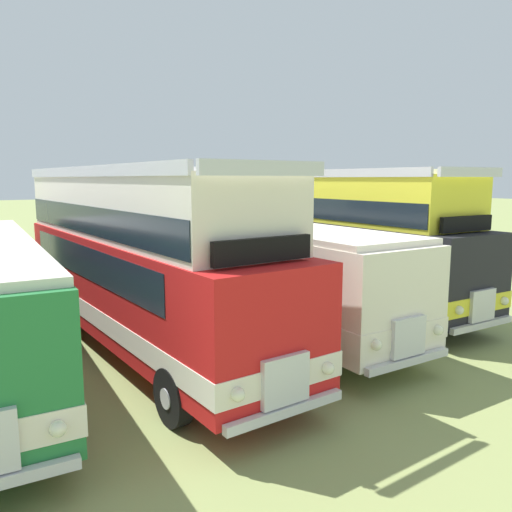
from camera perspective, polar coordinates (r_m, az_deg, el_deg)
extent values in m
plane|color=#8C9956|center=(13.50, -12.98, -9.82)|extent=(200.00, 200.00, 0.00)
sphere|color=#EAEACC|center=(7.23, -21.39, -17.65)|extent=(0.22, 0.22, 0.22)
cylinder|color=black|center=(8.99, -21.11, -16.32)|extent=(0.34, 1.05, 1.04)
cylinder|color=silver|center=(9.01, -20.13, -16.21)|extent=(0.04, 0.36, 0.36)
cylinder|color=black|center=(15.90, -25.00, -5.65)|extent=(0.34, 1.05, 1.04)
cylinder|color=silver|center=(15.91, -24.46, -5.61)|extent=(0.04, 0.36, 0.36)
cube|color=red|center=(12.73, -12.68, -3.01)|extent=(3.00, 11.26, 2.30)
cube|color=silver|center=(12.86, -12.59, -5.63)|extent=(3.05, 11.30, 0.44)
cube|color=#19232D|center=(12.99, -13.45, -0.11)|extent=(2.92, 8.86, 0.76)
cube|color=#19232D|center=(7.89, 2.91, -5.13)|extent=(2.20, 0.20, 0.90)
cube|color=silver|center=(8.20, 3.33, -13.80)|extent=(0.90, 0.16, 0.80)
cube|color=silver|center=(8.38, 3.43, -17.02)|extent=(2.30, 0.24, 0.16)
sphere|color=#EAEACC|center=(8.74, 8.09, -12.40)|extent=(0.22, 0.22, 0.22)
sphere|color=#EAEACC|center=(7.71, -2.05, -15.31)|extent=(0.22, 0.22, 0.22)
cube|color=silver|center=(12.72, -13.40, 5.60)|extent=(2.86, 10.35, 1.50)
cube|color=silver|center=(8.01, 1.05, 9.88)|extent=(2.40, 0.21, 0.24)
cube|color=silver|center=(17.08, -19.40, 8.76)|extent=(2.40, 0.21, 0.24)
cube|color=silver|center=(13.20, -8.63, 9.32)|extent=(0.57, 10.25, 0.24)
cube|color=silver|center=(12.31, -18.78, 9.01)|extent=(0.57, 10.25, 0.24)
cube|color=#19232D|center=(12.74, -13.35, 4.25)|extent=(2.90, 10.25, 0.64)
cube|color=black|center=(8.13, 0.81, 0.67)|extent=(1.90, 0.21, 0.40)
cylinder|color=black|center=(10.28, 2.56, -12.50)|extent=(0.33, 1.05, 1.04)
cylinder|color=silver|center=(10.37, 3.23, -12.32)|extent=(0.04, 0.36, 0.36)
cylinder|color=black|center=(9.16, -9.32, -15.36)|extent=(0.33, 1.05, 1.04)
cylinder|color=silver|center=(9.10, -10.20, -15.55)|extent=(0.04, 0.36, 0.36)
cylinder|color=black|center=(16.82, -13.91, -4.32)|extent=(0.33, 1.05, 1.04)
cylinder|color=silver|center=(16.87, -13.44, -4.26)|extent=(0.04, 0.36, 0.36)
cylinder|color=black|center=(16.16, -21.55, -5.21)|extent=(0.33, 1.05, 1.04)
cylinder|color=silver|center=(16.13, -22.07, -5.27)|extent=(0.04, 0.36, 0.36)
cube|color=silver|center=(14.52, 0.78, -1.36)|extent=(2.59, 10.63, 2.30)
cube|color=silver|center=(14.64, 0.77, -3.67)|extent=(2.63, 10.67, 0.44)
cube|color=#19232D|center=(14.77, -0.06, 1.17)|extent=(2.60, 8.23, 0.76)
cube|color=#19232D|center=(10.48, 16.61, -2.04)|extent=(2.20, 0.12, 0.90)
cube|color=silver|center=(10.70, 16.76, -8.72)|extent=(0.90, 0.13, 0.80)
cube|color=silver|center=(10.84, 16.77, -11.28)|extent=(2.30, 0.16, 0.16)
sphere|color=#EAEACC|center=(11.37, 19.82, -7.84)|extent=(0.22, 0.22, 0.22)
sphere|color=#EAEACC|center=(10.06, 13.38, -9.70)|extent=(0.22, 0.22, 0.22)
cube|color=silver|center=(14.36, 0.79, 3.44)|extent=(2.55, 10.23, 0.14)
cylinder|color=black|center=(12.74, 14.45, -8.54)|extent=(0.29, 1.04, 1.04)
cylinder|color=silver|center=(12.85, 14.92, -8.41)|extent=(0.02, 0.36, 0.36)
cylinder|color=black|center=(11.25, 6.22, -10.64)|extent=(0.29, 1.04, 1.04)
cylinder|color=silver|center=(11.16, 5.61, -10.79)|extent=(0.02, 0.36, 0.36)
cylinder|color=black|center=(18.27, -2.19, -3.04)|extent=(0.29, 1.04, 1.04)
cylinder|color=silver|center=(18.35, -1.79, -2.99)|extent=(0.02, 0.36, 0.36)
cylinder|color=black|center=(17.27, -8.83, -3.83)|extent=(0.29, 1.04, 1.04)
cylinder|color=silver|center=(17.21, -9.29, -3.89)|extent=(0.02, 0.36, 0.36)
cube|color=black|center=(17.07, 10.43, 0.01)|extent=(2.77, 9.92, 2.30)
cube|color=yellow|center=(17.17, 10.37, -1.97)|extent=(2.81, 9.97, 0.44)
cube|color=#19232D|center=(17.29, 9.60, 2.15)|extent=(2.73, 7.53, 0.76)
cube|color=#19232D|center=(13.76, 24.05, 0.06)|extent=(2.20, 0.16, 0.90)
cube|color=silver|center=(13.92, 24.10, -5.09)|extent=(0.90, 0.14, 0.80)
cube|color=silver|center=(14.03, 24.07, -7.09)|extent=(2.30, 0.20, 0.16)
sphere|color=#EAEACC|center=(14.65, 26.15, -4.56)|extent=(0.22, 0.22, 0.22)
sphere|color=#EAEACC|center=(13.20, 21.89, -5.68)|extent=(0.22, 0.22, 0.22)
cube|color=yellow|center=(17.08, 10.04, 6.43)|extent=(2.64, 9.02, 1.50)
cube|color=silver|center=(13.88, 23.07, 8.69)|extent=(2.40, 0.17, 0.24)
cube|color=silver|center=(20.23, 2.59, 9.16)|extent=(2.40, 0.17, 0.24)
cube|color=silver|center=(17.88, 13.05, 9.01)|extent=(0.34, 8.96, 0.24)
cube|color=silver|center=(16.30, 6.90, 9.22)|extent=(0.34, 8.96, 0.24)
cube|color=#19232D|center=(17.09, 10.02, 5.43)|extent=(2.68, 8.92, 0.64)
cube|color=black|center=(13.96, 22.59, 3.37)|extent=(1.90, 0.17, 0.40)
cylinder|color=black|center=(15.90, 21.47, -5.43)|extent=(0.31, 1.05, 1.04)
cylinder|color=silver|center=(16.02, 21.80, -5.35)|extent=(0.03, 0.36, 0.36)
cylinder|color=black|center=(14.19, 15.76, -6.82)|extent=(0.31, 1.05, 1.04)
cylinder|color=silver|center=(14.08, 15.34, -6.92)|extent=(0.03, 0.36, 0.36)
cylinder|color=black|center=(20.36, 6.93, -1.88)|extent=(0.31, 1.05, 1.04)
cylinder|color=silver|center=(20.45, 7.26, -1.84)|extent=(0.03, 0.36, 0.36)
cylinder|color=black|center=(19.05, 1.46, -2.55)|extent=(0.31, 1.05, 1.04)
cylinder|color=silver|center=(18.97, 1.08, -2.60)|extent=(0.03, 0.36, 0.36)
cylinder|color=#8C704C|center=(23.24, -13.01, -0.71)|extent=(0.08, 0.08, 1.05)
cylinder|color=#8C704C|center=(26.33, 1.25, 0.60)|extent=(0.08, 0.08, 1.05)
cylinder|color=beige|center=(22.28, -21.41, -0.44)|extent=(20.69, 0.03, 0.03)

